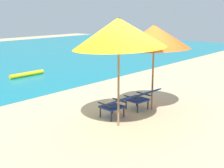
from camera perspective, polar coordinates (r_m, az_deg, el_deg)
ground_plane at (r=10.70m, az=-13.55°, el=-1.16°), size 40.00×40.00×0.00m
swim_buoy at (r=13.11m, az=-15.88°, el=1.82°), size 1.60×0.18×0.18m
lounge_chair_left at (r=7.55m, az=0.91°, el=-3.76°), size 0.63×0.93×0.68m
lounge_chair_right at (r=8.21m, az=5.74°, el=-2.40°), size 0.62×0.92×0.68m
beach_umbrella_left at (r=6.75m, az=1.30°, el=9.70°), size 2.99×2.99×2.58m
beach_umbrella_right at (r=8.08m, az=8.01°, el=8.84°), size 2.01×2.04×2.37m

